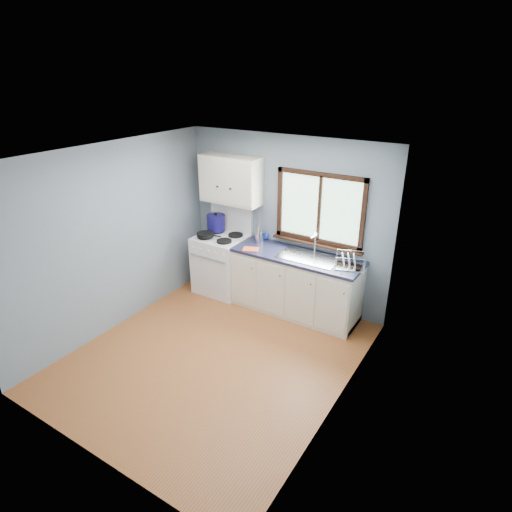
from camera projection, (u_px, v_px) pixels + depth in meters
The scene contains 19 objects.
floor at pixel (215, 357), 5.38m from camera, with size 3.20×3.60×0.02m, color #A1592A.
ceiling at pixel (205, 155), 4.36m from camera, with size 3.20×3.60×0.02m, color white.
wall_back at pixel (286, 222), 6.27m from camera, with size 3.20×0.02×2.50m, color slate.
wall_front at pixel (74, 347), 3.47m from camera, with size 3.20×0.02×2.50m, color slate.
wall_left at pixel (114, 239), 5.65m from camera, with size 0.02×3.60×2.50m, color slate.
wall_right at pixel (344, 304), 4.09m from camera, with size 0.02×3.60×2.50m, color slate.
gas_range at pixel (222, 262), 6.78m from camera, with size 0.76×0.69×1.36m.
base_cabinets at pixel (295, 287), 6.19m from camera, with size 1.85×0.60×0.88m.
countertop at pixel (297, 256), 6.00m from camera, with size 1.89×0.64×0.04m, color black.
sink at pixel (308, 261), 5.93m from camera, with size 0.84×0.46×0.44m.
window at pixel (319, 214), 5.89m from camera, with size 1.36×0.10×1.03m.
upper_cabinets at pixel (230, 180), 6.32m from camera, with size 0.95×0.35×0.70m.
skillet at pixel (206, 235), 6.52m from camera, with size 0.41×0.31×0.05m.
stockpot at pixel (216, 223), 6.72m from camera, with size 0.34×0.34×0.29m.
utensil_crock at pixel (260, 236), 6.44m from camera, with size 0.13×0.13×0.40m.
thermos at pixel (258, 234), 6.33m from camera, with size 0.06×0.06×0.28m, color silver.
soap_bottle at pixel (265, 231), 6.45m from camera, with size 0.11×0.11×0.27m, color blue.
dish_towel at pixel (251, 249), 6.14m from camera, with size 0.23×0.16×0.02m, color #EE5C33.
dish_rack at pixel (349, 263), 5.60m from camera, with size 0.45×0.40×0.20m.
Camera 1 is at (2.77, -3.46, 3.33)m, focal length 30.00 mm.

